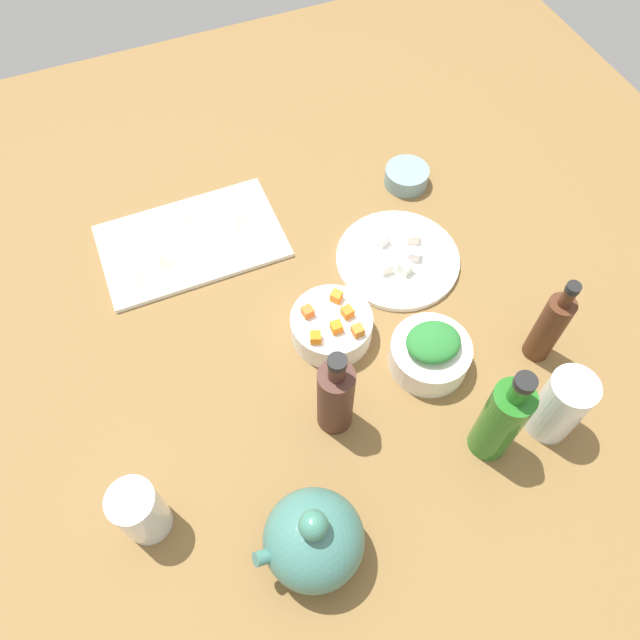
# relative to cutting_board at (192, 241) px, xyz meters

# --- Properties ---
(tabletop) EXTENTS (1.90, 1.90, 0.03)m
(tabletop) POSITION_rel_cutting_board_xyz_m (-0.15, 0.29, -0.02)
(tabletop) COLOR brown
(tabletop) RESTS_ON ground
(cutting_board) EXTENTS (0.35, 0.22, 0.01)m
(cutting_board) POSITION_rel_cutting_board_xyz_m (0.00, 0.00, 0.00)
(cutting_board) COLOR white
(cutting_board) RESTS_ON tabletop
(plate_tofu) EXTENTS (0.24, 0.24, 0.01)m
(plate_tofu) POSITION_rel_cutting_board_xyz_m (-0.35, 0.19, 0.00)
(plate_tofu) COLOR white
(plate_tofu) RESTS_ON tabletop
(bowl_greens) EXTENTS (0.14, 0.14, 0.06)m
(bowl_greens) POSITION_rel_cutting_board_xyz_m (-0.30, 0.41, 0.02)
(bowl_greens) COLOR white
(bowl_greens) RESTS_ON tabletop
(bowl_carrots) EXTENTS (0.14, 0.14, 0.05)m
(bowl_carrots) POSITION_rel_cutting_board_xyz_m (-0.17, 0.30, 0.02)
(bowl_carrots) COLOR white
(bowl_carrots) RESTS_ON tabletop
(bowl_small_side) EXTENTS (0.09, 0.09, 0.04)m
(bowl_small_side) POSITION_rel_cutting_board_xyz_m (-0.46, 0.01, 0.01)
(bowl_small_side) COLOR #75959B
(bowl_small_side) RESTS_ON tabletop
(teapot) EXTENTS (0.16, 0.14, 0.16)m
(teapot) POSITION_rel_cutting_board_xyz_m (-0.01, 0.62, 0.06)
(teapot) COLOR #3E7469
(teapot) RESTS_ON tabletop
(bottle_0) EXTENTS (0.06, 0.06, 0.23)m
(bottle_0) POSITION_rel_cutting_board_xyz_m (-0.32, 0.58, 0.09)
(bottle_0) COLOR #246E20
(bottle_0) RESTS_ON tabletop
(bottle_1) EXTENTS (0.06, 0.06, 0.20)m
(bottle_1) POSITION_rel_cutting_board_xyz_m (-0.11, 0.45, 0.08)
(bottle_1) COLOR #47281F
(bottle_1) RESTS_ON tabletop
(bottle_2) EXTENTS (0.04, 0.04, 0.20)m
(bottle_2) POSITION_rel_cutting_board_xyz_m (-0.49, 0.46, 0.08)
(bottle_2) COLOR #4D2918
(bottle_2) RESTS_ON tabletop
(drinking_glass_0) EXTENTS (0.07, 0.07, 0.12)m
(drinking_glass_0) POSITION_rel_cutting_board_xyz_m (0.21, 0.49, 0.06)
(drinking_glass_0) COLOR white
(drinking_glass_0) RESTS_ON tabletop
(drinking_glass_1) EXTENTS (0.07, 0.07, 0.14)m
(drinking_glass_1) POSITION_rel_cutting_board_xyz_m (-0.43, 0.59, 0.07)
(drinking_glass_1) COLOR white
(drinking_glass_1) RESTS_ON tabletop
(carrot_cube_0) EXTENTS (0.03, 0.03, 0.02)m
(carrot_cube_0) POSITION_rel_cutting_board_xyz_m (-0.19, 0.26, 0.06)
(carrot_cube_0) COLOR orange
(carrot_cube_0) RESTS_ON bowl_carrots
(carrot_cube_1) EXTENTS (0.02, 0.02, 0.02)m
(carrot_cube_1) POSITION_rel_cutting_board_xyz_m (-0.17, 0.32, 0.06)
(carrot_cube_1) COLOR orange
(carrot_cube_1) RESTS_ON bowl_carrots
(carrot_cube_2) EXTENTS (0.02, 0.02, 0.02)m
(carrot_cube_2) POSITION_rel_cutting_board_xyz_m (-0.13, 0.33, 0.06)
(carrot_cube_2) COLOR orange
(carrot_cube_2) RESTS_ON bowl_carrots
(carrot_cube_3) EXTENTS (0.02, 0.02, 0.02)m
(carrot_cube_3) POSITION_rel_cutting_board_xyz_m (-0.20, 0.34, 0.06)
(carrot_cube_3) COLOR orange
(carrot_cube_3) RESTS_ON bowl_carrots
(carrot_cube_4) EXTENTS (0.02, 0.02, 0.02)m
(carrot_cube_4) POSITION_rel_cutting_board_xyz_m (-0.14, 0.27, 0.06)
(carrot_cube_4) COLOR orange
(carrot_cube_4) RESTS_ON bowl_carrots
(carrot_cube_5) EXTENTS (0.02, 0.02, 0.02)m
(carrot_cube_5) POSITION_rel_cutting_board_xyz_m (-0.20, 0.30, 0.06)
(carrot_cube_5) COLOR orange
(carrot_cube_5) RESTS_ON bowl_carrots
(chopped_greens_mound) EXTENTS (0.10, 0.09, 0.03)m
(chopped_greens_mound) POSITION_rel_cutting_board_xyz_m (-0.30, 0.41, 0.07)
(chopped_greens_mound) COLOR #297530
(chopped_greens_mound) RESTS_ON bowl_greens
(tofu_cube_0) EXTENTS (0.03, 0.03, 0.02)m
(tofu_cube_0) POSITION_rel_cutting_board_xyz_m (-0.35, 0.23, 0.02)
(tofu_cube_0) COLOR white
(tofu_cube_0) RESTS_ON plate_tofu
(tofu_cube_1) EXTENTS (0.03, 0.03, 0.02)m
(tofu_cube_1) POSITION_rel_cutting_board_xyz_m (-0.38, 0.21, 0.02)
(tofu_cube_1) COLOR white
(tofu_cube_1) RESTS_ON plate_tofu
(tofu_cube_2) EXTENTS (0.03, 0.03, 0.02)m
(tofu_cube_2) POSITION_rel_cutting_board_xyz_m (-0.34, 0.15, 0.02)
(tofu_cube_2) COLOR white
(tofu_cube_2) RESTS_ON plate_tofu
(tofu_cube_3) EXTENTS (0.03, 0.03, 0.02)m
(tofu_cube_3) POSITION_rel_cutting_board_xyz_m (-0.40, 0.17, 0.02)
(tofu_cube_3) COLOR #FCE5CF
(tofu_cube_3) RESTS_ON plate_tofu
(tofu_cube_4) EXTENTS (0.02, 0.02, 0.02)m
(tofu_cube_4) POSITION_rel_cutting_board_xyz_m (-0.32, 0.21, 0.02)
(tofu_cube_4) COLOR white
(tofu_cube_4) RESTS_ON plate_tofu
(dumpling_0) EXTENTS (0.05, 0.06, 0.02)m
(dumpling_0) POSITION_rel_cutting_board_xyz_m (-0.09, -0.01, 0.02)
(dumpling_0) COLOR beige
(dumpling_0) RESTS_ON cutting_board
(dumpling_1) EXTENTS (0.07, 0.07, 0.03)m
(dumpling_1) POSITION_rel_cutting_board_xyz_m (0.00, -0.05, 0.02)
(dumpling_1) COLOR beige
(dumpling_1) RESTS_ON cutting_board
(dumpling_2) EXTENTS (0.07, 0.07, 0.02)m
(dumpling_2) POSITION_rel_cutting_board_xyz_m (0.12, 0.06, 0.02)
(dumpling_2) COLOR beige
(dumpling_2) RESTS_ON cutting_board
(dumpling_3) EXTENTS (0.05, 0.06, 0.02)m
(dumpling_3) POSITION_rel_cutting_board_xyz_m (0.07, 0.03, 0.02)
(dumpling_3) COLOR beige
(dumpling_3) RESTS_ON cutting_board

